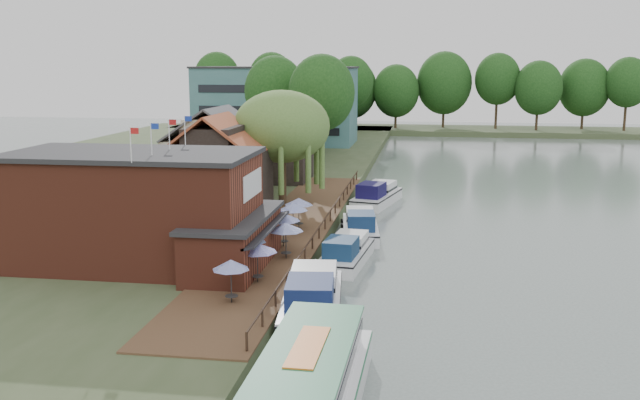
# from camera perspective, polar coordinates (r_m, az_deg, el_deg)

# --- Properties ---
(ground) EXTENTS (260.00, 260.00, 0.00)m
(ground) POSITION_cam_1_polar(r_m,az_deg,el_deg) (45.18, 5.25, -6.80)
(ground) COLOR #576561
(ground) RESTS_ON ground
(land_bank) EXTENTS (50.00, 140.00, 1.00)m
(land_bank) POSITION_cam_1_polar(r_m,az_deg,el_deg) (85.50, -13.69, 1.68)
(land_bank) COLOR #384728
(land_bank) RESTS_ON ground
(quay_deck) EXTENTS (6.00, 50.00, 0.10)m
(quay_deck) POSITION_cam_1_polar(r_m,az_deg,el_deg) (55.47, -2.36, -2.30)
(quay_deck) COLOR #47301E
(quay_deck) RESTS_ON land_bank
(quay_rail) EXTENTS (0.20, 49.00, 1.00)m
(quay_rail) POSITION_cam_1_polar(r_m,az_deg,el_deg) (55.41, 0.48, -1.83)
(quay_rail) COLOR black
(quay_rail) RESTS_ON land_bank
(pub) EXTENTS (20.00, 11.00, 7.30)m
(pub) POSITION_cam_1_polar(r_m,az_deg,el_deg) (45.99, -12.41, -0.71)
(pub) COLOR maroon
(pub) RESTS_ON land_bank
(hotel_block) EXTENTS (25.40, 12.40, 12.30)m
(hotel_block) POSITION_cam_1_polar(r_m,az_deg,el_deg) (115.80, -3.50, 7.60)
(hotel_block) COLOR #38666B
(hotel_block) RESTS_ON land_bank
(cottage_a) EXTENTS (8.60, 7.60, 8.50)m
(cottage_a) POSITION_cam_1_polar(r_m,az_deg,el_deg) (60.20, -8.22, 2.70)
(cottage_a) COLOR black
(cottage_a) RESTS_ON land_bank
(cottage_b) EXTENTS (9.60, 8.60, 8.50)m
(cottage_b) POSITION_cam_1_polar(r_m,az_deg,el_deg) (70.55, -8.20, 3.89)
(cottage_b) COLOR beige
(cottage_b) RESTS_ON land_bank
(cottage_c) EXTENTS (7.60, 7.60, 8.50)m
(cottage_c) POSITION_cam_1_polar(r_m,az_deg,el_deg) (78.21, -3.47, 4.65)
(cottage_c) COLOR black
(cottage_c) RESTS_ON land_bank
(willow) EXTENTS (8.60, 8.60, 10.43)m
(willow) POSITION_cam_1_polar(r_m,az_deg,el_deg) (63.77, -3.05, 4.12)
(willow) COLOR #476B2D
(willow) RESTS_ON land_bank
(umbrella_0) EXTENTS (2.01, 2.01, 2.38)m
(umbrella_0) POSITION_cam_1_polar(r_m,az_deg,el_deg) (38.41, -7.12, -6.46)
(umbrella_0) COLOR navy
(umbrella_0) RESTS_ON quay_deck
(umbrella_1) EXTENTS (2.38, 2.38, 2.38)m
(umbrella_1) POSITION_cam_1_polar(r_m,az_deg,el_deg) (41.73, -5.03, -5.01)
(umbrella_1) COLOR #211B95
(umbrella_1) RESTS_ON quay_deck
(umbrella_2) EXTENTS (1.96, 1.96, 2.38)m
(umbrella_2) POSITION_cam_1_polar(r_m,az_deg,el_deg) (44.02, -5.56, -4.18)
(umbrella_2) COLOR #1C3B9C
(umbrella_2) RESTS_ON quay_deck
(umbrella_3) EXTENTS (2.35, 2.35, 2.38)m
(umbrella_3) POSITION_cam_1_polar(r_m,az_deg,el_deg) (46.70, -2.74, -3.26)
(umbrella_3) COLOR navy
(umbrella_3) RESTS_ON quay_deck
(umbrella_4) EXTENTS (2.42, 2.42, 2.38)m
(umbrella_4) POSITION_cam_1_polar(r_m,az_deg,el_deg) (49.74, -2.95, -2.39)
(umbrella_4) COLOR navy
(umbrella_4) RESTS_ON quay_deck
(umbrella_5) EXTENTS (2.25, 2.25, 2.38)m
(umbrella_5) POSITION_cam_1_polar(r_m,az_deg,el_deg) (53.19, -2.16, -1.51)
(umbrella_5) COLOR navy
(umbrella_5) RESTS_ON quay_deck
(umbrella_6) EXTENTS (2.23, 2.23, 2.38)m
(umbrella_6) POSITION_cam_1_polar(r_m,az_deg,el_deg) (55.18, -1.70, -1.05)
(umbrella_6) COLOR navy
(umbrella_6) RESTS_ON quay_deck
(cruiser_0) EXTENTS (4.61, 11.05, 2.64)m
(cruiser_0) POSITION_cam_1_polar(r_m,az_deg,el_deg) (39.40, -0.64, -7.41)
(cruiser_0) COLOR white
(cruiser_0) RESTS_ON ground
(cruiser_1) EXTENTS (3.81, 9.37, 2.18)m
(cruiser_1) POSITION_cam_1_polar(r_m,az_deg,el_deg) (49.36, 2.12, -3.91)
(cruiser_1) COLOR white
(cruiser_1) RESTS_ON ground
(cruiser_2) EXTENTS (4.26, 9.83, 2.29)m
(cruiser_2) POSITION_cam_1_polar(r_m,az_deg,el_deg) (57.25, 3.24, -1.80)
(cruiser_2) COLOR silver
(cruiser_2) RESTS_ON ground
(cruiser_3) EXTENTS (5.33, 10.44, 2.42)m
(cruiser_3) POSITION_cam_1_polar(r_m,az_deg,el_deg) (70.28, 4.58, 0.61)
(cruiser_3) COLOR white
(cruiser_3) RESTS_ON ground
(tour_boat) EXTENTS (4.15, 14.15, 3.08)m
(tour_boat) POSITION_cam_1_polar(r_m,az_deg,el_deg) (27.81, -1.22, -14.99)
(tour_boat) COLOR silver
(tour_boat) RESTS_ON ground
(swan) EXTENTS (0.44, 0.44, 0.44)m
(swan) POSITION_cam_1_polar(r_m,az_deg,el_deg) (34.43, -0.30, -12.13)
(swan) COLOR white
(swan) RESTS_ON ground
(bank_tree_0) EXTENTS (8.15, 8.15, 13.89)m
(bank_tree_0) POSITION_cam_1_polar(r_m,az_deg,el_deg) (87.94, 0.13, 7.12)
(bank_tree_0) COLOR #143811
(bank_tree_0) RESTS_ON land_bank
(bank_tree_1) EXTENTS (8.00, 8.00, 13.77)m
(bank_tree_1) POSITION_cam_1_polar(r_m,az_deg,el_deg) (94.61, -3.60, 7.32)
(bank_tree_1) COLOR #143811
(bank_tree_1) RESTS_ON land_bank
(bank_tree_2) EXTENTS (7.39, 7.39, 11.86)m
(bank_tree_2) POSITION_cam_1_polar(r_m,az_deg,el_deg) (101.33, 0.09, 7.04)
(bank_tree_2) COLOR #143811
(bank_tree_2) RESTS_ON land_bank
(bank_tree_3) EXTENTS (6.12, 6.12, 11.11)m
(bank_tree_3) POSITION_cam_1_polar(r_m,az_deg,el_deg) (121.35, 0.11, 7.49)
(bank_tree_3) COLOR #143811
(bank_tree_3) RESTS_ON land_bank
(bank_tree_4) EXTENTS (8.05, 8.05, 14.12)m
(bank_tree_4) POSITION_cam_1_polar(r_m,az_deg,el_deg) (129.90, 2.47, 8.36)
(bank_tree_4) COLOR #143811
(bank_tree_4) RESTS_ON land_bank
(bank_tree_5) EXTENTS (6.63, 6.63, 12.05)m
(bank_tree_5) POSITION_cam_1_polar(r_m,az_deg,el_deg) (138.51, 0.31, 8.10)
(bank_tree_5) COLOR #143811
(bank_tree_5) RESTS_ON land_bank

